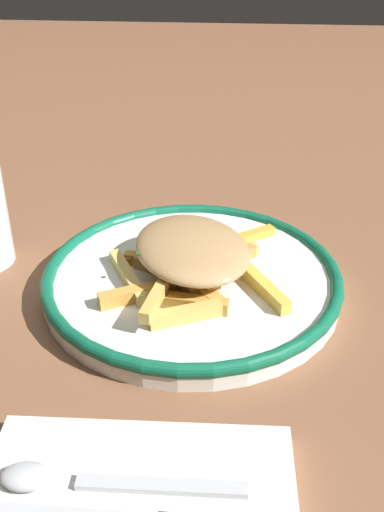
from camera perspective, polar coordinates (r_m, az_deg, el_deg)
name	(u,v)px	position (r m, az deg, el deg)	size (l,w,h in m)	color
ground_plane	(192,290)	(0.58, 0.00, -3.18)	(2.60, 2.60, 0.00)	brown
plate	(192,279)	(0.57, 0.00, -2.16)	(0.28, 0.28, 0.02)	white
fries_heap	(191,257)	(0.56, -0.07, -0.08)	(0.18, 0.17, 0.04)	gold
spoon	(80,480)	(0.40, -10.24, -19.68)	(0.02, 0.15, 0.01)	silver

